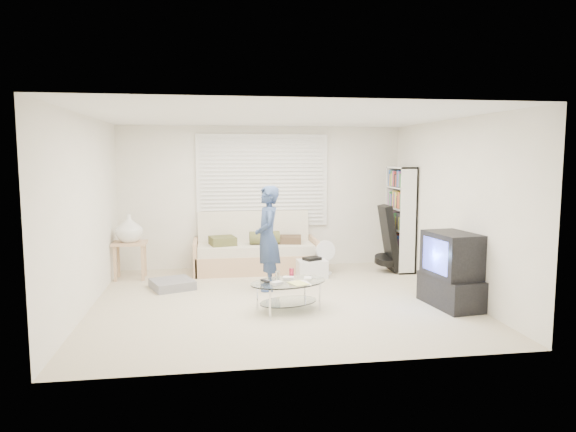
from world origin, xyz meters
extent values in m
plane|color=#C0B395|center=(0.00, 0.00, 0.00)|extent=(5.00, 5.00, 0.00)
cube|color=silver|center=(0.00, 2.25, 1.25)|extent=(5.00, 0.02, 2.50)
cube|color=silver|center=(0.00, -2.25, 1.25)|extent=(5.00, 0.02, 2.50)
cube|color=silver|center=(-2.50, 0.00, 1.25)|extent=(0.02, 4.50, 2.50)
cube|color=silver|center=(2.50, 0.00, 1.25)|extent=(0.02, 4.50, 2.50)
cube|color=white|center=(0.00, 0.00, 2.50)|extent=(5.00, 4.50, 0.02)
cube|color=white|center=(0.00, 2.22, 1.55)|extent=(2.32, 0.06, 1.62)
cube|color=black|center=(0.00, 2.21, 1.55)|extent=(2.20, 0.01, 1.50)
cube|color=silver|center=(0.00, 2.18, 1.55)|extent=(2.16, 0.04, 1.50)
cube|color=silver|center=(0.00, 2.20, 1.55)|extent=(2.32, 0.08, 1.62)
cube|color=tan|center=(-0.17, 1.83, 0.16)|extent=(2.03, 0.81, 0.32)
cube|color=beige|center=(-0.17, 1.81, 0.41)|extent=(1.95, 0.75, 0.16)
cube|color=beige|center=(-0.17, 2.15, 0.71)|extent=(1.95, 0.23, 0.62)
cube|color=tan|center=(-1.19, 1.83, 0.28)|extent=(0.06, 0.81, 0.57)
cube|color=tan|center=(0.84, 1.83, 0.28)|extent=(0.06, 0.81, 0.57)
cube|color=#484622|center=(-0.73, 1.78, 0.56)|extent=(0.48, 0.48, 0.14)
cylinder|color=#484622|center=(-0.02, 1.75, 0.60)|extent=(0.51, 0.22, 0.22)
cube|color=#483424|center=(0.44, 1.81, 0.55)|extent=(0.42, 0.42, 0.12)
cube|color=slate|center=(-1.51, 0.88, 0.06)|extent=(0.74, 0.74, 0.13)
cube|color=tan|center=(-2.22, 1.61, 0.58)|extent=(0.53, 0.42, 0.04)
cube|color=tan|center=(-2.43, 1.45, 0.29)|extent=(0.04, 0.04, 0.57)
cube|color=tan|center=(-2.01, 1.45, 0.29)|extent=(0.04, 0.04, 0.57)
cube|color=tan|center=(-2.43, 1.77, 0.29)|extent=(0.04, 0.04, 0.57)
cube|color=tan|center=(-2.01, 1.77, 0.29)|extent=(0.04, 0.04, 0.57)
imported|color=white|center=(-2.22, 1.61, 0.83)|extent=(0.43, 0.43, 0.45)
cube|color=white|center=(2.33, 1.59, 0.90)|extent=(0.28, 0.76, 1.80)
cube|color=black|center=(2.09, 1.44, 0.59)|extent=(0.32, 0.41, 1.13)
cylinder|color=black|center=(2.04, 1.44, 0.21)|extent=(0.41, 0.42, 0.18)
cylinder|color=white|center=(0.97, 1.47, 0.01)|extent=(0.23, 0.23, 0.03)
cylinder|color=white|center=(0.97, 1.47, 0.16)|extent=(0.03, 0.03, 0.30)
cylinder|color=white|center=(0.97, 1.47, 0.41)|extent=(0.36, 0.18, 0.35)
cylinder|color=white|center=(0.97, 1.47, 0.41)|extent=(0.10, 0.07, 0.09)
cube|color=white|center=(0.71, 1.27, 0.14)|extent=(0.49, 0.35, 0.29)
cube|color=black|center=(0.71, 1.27, 0.31)|extent=(0.33, 0.29, 0.05)
cube|color=black|center=(2.20, -0.61, 0.20)|extent=(0.59, 0.96, 0.40)
cube|color=black|center=(2.20, -0.61, 0.69)|extent=(0.60, 0.81, 0.58)
cube|color=#5E6CFF|center=(1.96, -0.64, 0.69)|extent=(0.09, 0.58, 0.44)
ellipsoid|color=silver|center=(0.05, -0.47, 0.37)|extent=(1.17, 0.93, 0.02)
ellipsoid|color=silver|center=(0.05, -0.47, 0.11)|extent=(0.89, 0.71, 0.01)
cylinder|color=silver|center=(-0.22, -0.77, 0.18)|extent=(0.03, 0.03, 0.35)
cylinder|color=silver|center=(0.45, -0.55, 0.18)|extent=(0.03, 0.03, 0.35)
cylinder|color=silver|center=(-0.35, -0.38, 0.18)|extent=(0.03, 0.03, 0.35)
cylinder|color=silver|center=(0.32, -0.16, 0.18)|extent=(0.03, 0.03, 0.35)
cube|color=white|center=(-0.12, -0.60, 0.40)|extent=(0.17, 0.15, 0.04)
cube|color=white|center=(0.07, -0.36, 0.40)|extent=(0.16, 0.12, 0.04)
cube|color=white|center=(0.31, -0.43, 0.40)|extent=(0.12, 0.16, 0.04)
cylinder|color=silver|center=(-0.07, -0.33, 0.43)|extent=(0.06, 0.06, 0.11)
cylinder|color=#BA2848|center=(0.13, -0.25, 0.44)|extent=(0.06, 0.06, 0.12)
cube|color=black|center=(-0.25, -0.45, 0.39)|extent=(0.11, 0.16, 0.02)
cube|color=white|center=(0.19, -0.60, 0.38)|extent=(0.23, 0.30, 0.01)
cube|color=#D8DD6F|center=(0.15, -0.63, 0.39)|extent=(0.27, 0.30, 0.01)
imported|color=navy|center=(-0.10, 0.60, 0.77)|extent=(0.39, 0.58, 1.55)
camera|label=1|loc=(-0.92, -6.83, 1.98)|focal=32.00mm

